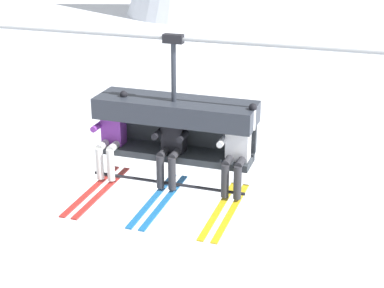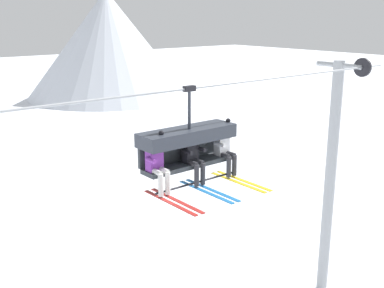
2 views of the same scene
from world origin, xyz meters
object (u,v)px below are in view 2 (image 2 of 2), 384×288
(skier_purple, at_px, (158,164))
(skier_white, at_px, (225,148))
(lift_tower_far, at_px, (331,176))
(skier_black, at_px, (194,156))
(chairlift_chair, at_px, (187,141))

(skier_purple, xyz_separation_m, skier_white, (1.90, 0.00, 0.00))
(lift_tower_far, distance_m, skier_black, 6.96)
(skier_black, bearing_deg, skier_purple, 179.59)
(skier_black, bearing_deg, skier_white, 0.41)
(lift_tower_far, xyz_separation_m, skier_white, (-5.61, -0.92, 2.14))
(lift_tower_far, distance_m, chairlift_chair, 7.03)
(lift_tower_far, relative_size, skier_white, 4.74)
(lift_tower_far, height_order, skier_black, lift_tower_far)
(lift_tower_far, distance_m, skier_white, 6.07)
(skier_purple, relative_size, skier_black, 1.00)
(skier_purple, bearing_deg, lift_tower_far, 7.00)
(skier_white, bearing_deg, lift_tower_far, 9.34)
(chairlift_chair, relative_size, skier_purple, 1.37)
(lift_tower_far, bearing_deg, skier_white, -170.66)
(lift_tower_far, xyz_separation_m, chairlift_chair, (-6.56, -0.71, 2.40))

